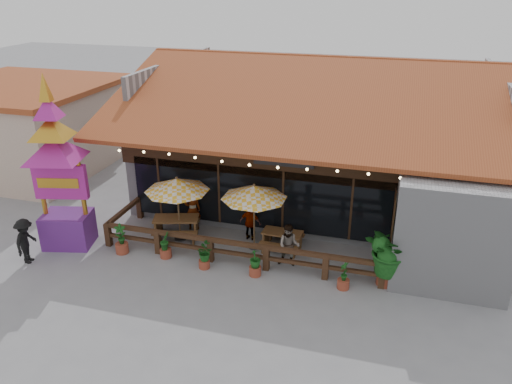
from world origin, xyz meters
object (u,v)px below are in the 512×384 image
(umbrella_right, at_px, (254,192))
(thai_sign_tower, at_px, (56,153))
(picnic_table_right, at_px, (282,237))
(tropical_plant, at_px, (389,250))
(umbrella_left, at_px, (177,185))
(picnic_table_left, at_px, (176,224))
(pedestrian, at_px, (26,241))

(umbrella_right, bearing_deg, thai_sign_tower, -165.97)
(picnic_table_right, distance_m, tropical_plant, 4.03)
(umbrella_left, relative_size, picnic_table_left, 1.55)
(thai_sign_tower, xyz_separation_m, pedestrian, (-0.62, -1.48, -2.76))
(thai_sign_tower, bearing_deg, umbrella_left, 21.47)
(pedestrian, bearing_deg, picnic_table_right, -78.55)
(umbrella_right, relative_size, tropical_plant, 1.40)
(umbrella_left, bearing_deg, tropical_plant, -7.15)
(umbrella_left, height_order, picnic_table_left, umbrella_left)
(picnic_table_right, height_order, pedestrian, pedestrian)
(umbrella_left, height_order, thai_sign_tower, thai_sign_tower)
(tropical_plant, bearing_deg, thai_sign_tower, -177.34)
(picnic_table_right, relative_size, thai_sign_tower, 0.22)
(pedestrian, bearing_deg, umbrella_right, -77.06)
(umbrella_right, relative_size, thai_sign_tower, 0.45)
(umbrella_right, bearing_deg, tropical_plant, -13.38)
(tropical_plant, height_order, pedestrian, tropical_plant)
(picnic_table_left, bearing_deg, tropical_plant, -7.88)
(picnic_table_right, distance_m, thai_sign_tower, 8.44)
(umbrella_left, distance_m, tropical_plant, 7.72)
(picnic_table_left, bearing_deg, picnic_table_right, 3.28)
(tropical_plant, xyz_separation_m, pedestrian, (-11.98, -2.00, -0.44))
(thai_sign_tower, bearing_deg, pedestrian, -112.79)
(thai_sign_tower, bearing_deg, tropical_plant, 2.66)
(picnic_table_right, height_order, tropical_plant, tropical_plant)
(tropical_plant, distance_m, pedestrian, 12.15)
(umbrella_left, distance_m, thai_sign_tower, 4.27)
(umbrella_left, bearing_deg, thai_sign_tower, -158.53)
(umbrella_left, relative_size, umbrella_right, 1.02)
(picnic_table_right, xyz_separation_m, tropical_plant, (3.73, -1.31, 0.79))
(tropical_plant, bearing_deg, picnic_table_left, 172.12)
(picnic_table_right, bearing_deg, tropical_plant, -19.36)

